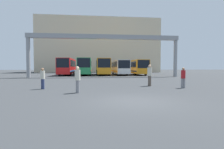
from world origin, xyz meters
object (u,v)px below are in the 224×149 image
(pedestrian_mid_left, at_px, (43,78))
(pedestrian_mid_right, at_px, (183,77))
(bus_slot_0, at_px, (67,66))
(bus_slot_3, at_px, (119,67))
(bus_slot_1, at_px, (85,66))
(pedestrian_near_right, at_px, (150,75))
(bus_slot_2, at_px, (103,66))
(pedestrian_near_left, at_px, (78,79))
(bus_slot_4, at_px, (137,67))

(pedestrian_mid_left, distance_m, pedestrian_mid_right, 10.77)
(bus_slot_0, relative_size, pedestrian_mid_left, 6.90)
(bus_slot_3, relative_size, pedestrian_mid_right, 7.09)
(bus_slot_1, distance_m, pedestrian_near_right, 23.50)
(pedestrian_mid_left, distance_m, pedestrian_near_right, 8.71)
(bus_slot_1, xyz_separation_m, pedestrian_near_right, (6.50, -22.56, -0.93))
(bus_slot_3, bearing_deg, bus_slot_2, -177.94)
(pedestrian_near_left, distance_m, pedestrian_mid_left, 3.55)
(pedestrian_mid_left, xyz_separation_m, pedestrian_mid_right, (10.76, -0.52, 0.01))
(pedestrian_near_right, bearing_deg, bus_slot_0, -161.12)
(bus_slot_4, bearing_deg, pedestrian_near_left, -112.09)
(pedestrian_near_left, height_order, pedestrian_mid_left, pedestrian_near_left)
(bus_slot_4, height_order, pedestrian_mid_right, bus_slot_4)
(bus_slot_3, distance_m, bus_slot_4, 3.66)
(pedestrian_mid_left, bearing_deg, bus_slot_3, 113.94)
(bus_slot_2, height_order, pedestrian_near_right, bus_slot_2)
(bus_slot_3, height_order, bus_slot_4, bus_slot_4)
(bus_slot_0, bearing_deg, bus_slot_4, -0.76)
(pedestrian_near_left, distance_m, pedestrian_mid_right, 8.18)
(bus_slot_4, height_order, pedestrian_mid_left, bus_slot_4)
(bus_slot_1, xyz_separation_m, pedestrian_mid_left, (-2.12, -23.76, -1.08))
(bus_slot_1, bearing_deg, bus_slot_4, -3.70)
(bus_slot_0, xyz_separation_m, pedestrian_near_right, (10.14, -22.05, -0.91))
(bus_slot_2, xyz_separation_m, bus_slot_4, (7.27, -0.29, -0.13))
(bus_slot_1, relative_size, bus_slot_2, 1.07)
(bus_slot_1, bearing_deg, bus_slot_0, -172.01)
(bus_slot_0, height_order, pedestrian_mid_right, bus_slot_0)
(pedestrian_near_left, bearing_deg, bus_slot_0, 167.96)
(bus_slot_0, height_order, pedestrian_mid_left, bus_slot_0)
(bus_slot_1, xyz_separation_m, bus_slot_4, (10.90, -0.70, -0.16))
(bus_slot_0, distance_m, pedestrian_near_right, 24.29)
(bus_slot_3, distance_m, pedestrian_near_left, 26.56)
(bus_slot_0, distance_m, pedestrian_mid_left, 23.32)
(bus_slot_3, height_order, pedestrian_near_right, bus_slot_3)
(pedestrian_mid_right, bearing_deg, pedestrian_near_left, -152.58)
(bus_slot_0, relative_size, bus_slot_3, 0.96)
(bus_slot_0, relative_size, bus_slot_4, 1.04)
(bus_slot_2, relative_size, pedestrian_mid_right, 6.92)
(bus_slot_2, relative_size, pedestrian_mid_left, 7.03)
(bus_slot_3, bearing_deg, pedestrian_near_left, -104.46)
(bus_slot_1, height_order, bus_slot_2, bus_slot_1)
(bus_slot_4, height_order, pedestrian_near_left, bus_slot_4)
(bus_slot_4, bearing_deg, bus_slot_3, 173.35)
(bus_slot_1, height_order, pedestrian_near_right, bus_slot_1)
(pedestrian_mid_left, relative_size, pedestrian_mid_right, 0.99)
(bus_slot_4, xyz_separation_m, pedestrian_near_left, (-10.26, -25.28, -0.87))
(bus_slot_0, height_order, pedestrian_near_left, bus_slot_0)
(bus_slot_3, bearing_deg, bus_slot_1, 177.79)
(bus_slot_1, distance_m, pedestrian_mid_left, 23.88)
(bus_slot_2, bearing_deg, pedestrian_near_left, -96.68)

